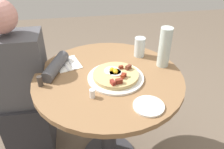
% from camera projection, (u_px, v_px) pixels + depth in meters
% --- Properties ---
extents(dining_table, '(0.86, 0.86, 0.73)m').
position_uv_depth(dining_table, '(109.00, 99.00, 1.42)').
color(dining_table, olive).
rests_on(dining_table, ground_plane).
extents(person_seated, '(0.53, 0.37, 1.14)m').
position_uv_depth(person_seated, '(22.00, 94.00, 1.54)').
color(person_seated, '#2D2D33').
rests_on(person_seated, ground_plane).
extents(pizza_plate, '(0.32, 0.32, 0.01)m').
position_uv_depth(pizza_plate, '(116.00, 78.00, 1.30)').
color(pizza_plate, white).
rests_on(pizza_plate, dining_table).
extents(breakfast_pizza, '(0.26, 0.26, 0.05)m').
position_uv_depth(breakfast_pizza, '(116.00, 75.00, 1.29)').
color(breakfast_pizza, tan).
rests_on(breakfast_pizza, pizza_plate).
extents(bread_plate, '(0.15, 0.15, 0.01)m').
position_uv_depth(bread_plate, '(149.00, 106.00, 1.10)').
color(bread_plate, white).
rests_on(bread_plate, dining_table).
extents(napkin, '(0.18, 0.20, 0.00)m').
position_uv_depth(napkin, '(68.00, 64.00, 1.43)').
color(napkin, white).
rests_on(napkin, dining_table).
extents(fork, '(0.07, 0.18, 0.00)m').
position_uv_depth(fork, '(65.00, 64.00, 1.42)').
color(fork, silver).
rests_on(fork, napkin).
extents(knife, '(0.07, 0.18, 0.00)m').
position_uv_depth(knife, '(70.00, 62.00, 1.43)').
color(knife, silver).
rests_on(knife, napkin).
extents(water_glass, '(0.07, 0.07, 0.13)m').
position_uv_depth(water_glass, '(140.00, 47.00, 1.48)').
color(water_glass, silver).
rests_on(water_glass, dining_table).
extents(water_bottle, '(0.07, 0.07, 0.24)m').
position_uv_depth(water_bottle, '(165.00, 47.00, 1.35)').
color(water_bottle, silver).
rests_on(water_bottle, dining_table).
extents(salt_shaker, '(0.03, 0.03, 0.05)m').
position_uv_depth(salt_shaker, '(92.00, 93.00, 1.15)').
color(salt_shaker, white).
rests_on(salt_shaker, dining_table).
extents(pepper_shaker, '(0.03, 0.03, 0.06)m').
position_uv_depth(pepper_shaker, '(40.00, 81.00, 1.23)').
color(pepper_shaker, '#3F3833').
rests_on(pepper_shaker, dining_table).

